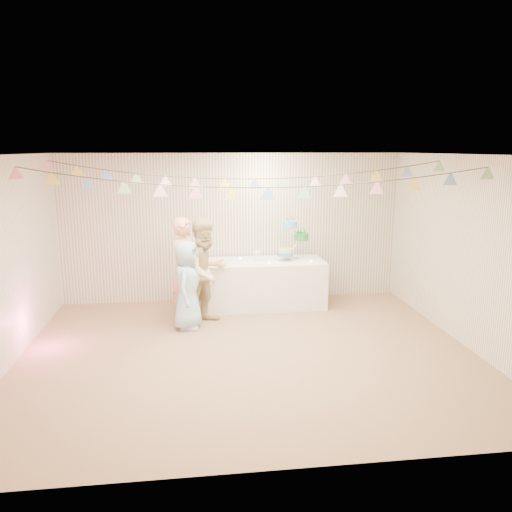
{
  "coord_description": "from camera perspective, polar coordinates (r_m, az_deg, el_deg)",
  "views": [
    {
      "loc": [
        -0.69,
        -6.2,
        2.68
      ],
      "look_at": [
        0.2,
        0.8,
        1.15
      ],
      "focal_mm": 35.0,
      "sensor_mm": 36.0,
      "label": 1
    }
  ],
  "objects": [
    {
      "name": "tealight_4",
      "position": [
        8.48,
        6.3,
        -0.56
      ],
      "size": [
        0.04,
        0.04,
        0.03
      ],
      "primitive_type": "cylinder",
      "color": "#FFD88C",
      "rests_on": "table"
    },
    {
      "name": "tealight_3",
      "position": [
        8.77,
        2.71,
        -0.07
      ],
      "size": [
        0.04,
        0.04,
        0.03
      ],
      "primitive_type": "cylinder",
      "color": "#FFD88C",
      "rests_on": "table"
    },
    {
      "name": "left_wall",
      "position": [
        6.76,
        -27.05,
        -0.9
      ],
      "size": [
        5.0,
        5.0,
        0.0
      ],
      "primitive_type": "plane",
      "color": "silver",
      "rests_on": "ground"
    },
    {
      "name": "right_wall",
      "position": [
        7.35,
        23.07,
        0.42
      ],
      "size": [
        5.0,
        5.0,
        0.0
      ],
      "primitive_type": "plane",
      "color": "silver",
      "rests_on": "ground"
    },
    {
      "name": "back_wall",
      "position": [
        8.84,
        -2.68,
        3.23
      ],
      "size": [
        6.0,
        6.0,
        0.0
      ],
      "primitive_type": "plane",
      "color": "silver",
      "rests_on": "ground"
    },
    {
      "name": "tealight_2",
      "position": [
        8.3,
        1.53,
        -0.76
      ],
      "size": [
        0.04,
        0.04,
        0.03
      ],
      "primitive_type": "cylinder",
      "color": "#FFD88C",
      "rests_on": "table"
    },
    {
      "name": "cake_middle",
      "position": [
        8.71,
        5.28,
        1.76
      ],
      "size": [
        0.27,
        0.27,
        0.22
      ],
      "primitive_type": null,
      "color": "#1B7E2B",
      "rests_on": "cake_stand"
    },
    {
      "name": "floor",
      "position": [
        6.79,
        -0.84,
        -11.01
      ],
      "size": [
        6.0,
        6.0,
        0.0
      ],
      "primitive_type": "plane",
      "color": "#836246",
      "rests_on": "ground"
    },
    {
      "name": "person_adult_b",
      "position": [
        7.68,
        -5.72,
        -1.78
      ],
      "size": [
        1.02,
        1.0,
        1.66
      ],
      "primitive_type": "imported",
      "rotation": [
        0.0,
        0.0,
        0.69
      ],
      "color": "tan",
      "rests_on": "floor"
    },
    {
      "name": "platter",
      "position": [
        8.41,
        -3.5,
        -1.01
      ],
      "size": [
        0.34,
        0.34,
        0.02
      ],
      "primitive_type": "cylinder",
      "color": "white",
      "rests_on": "table"
    },
    {
      "name": "tealight_1",
      "position": [
        8.64,
        -1.83,
        -0.25
      ],
      "size": [
        0.04,
        0.04,
        0.03
      ],
      "primitive_type": "cylinder",
      "color": "#FFD88C",
      "rests_on": "table"
    },
    {
      "name": "ceiling",
      "position": [
        6.24,
        -0.92,
        11.5
      ],
      "size": [
        6.0,
        6.0,
        0.0
      ],
      "primitive_type": "plane",
      "color": "white",
      "rests_on": "ground"
    },
    {
      "name": "person_adult_a",
      "position": [
        7.94,
        -8.07,
        -1.48
      ],
      "size": [
        0.67,
        0.71,
        1.63
      ],
      "primitive_type": "imported",
      "rotation": [
        0.0,
        0.0,
        0.91
      ],
      "color": "#F7A781",
      "rests_on": "floor"
    },
    {
      "name": "posy",
      "position": [
        8.54,
        0.18,
        -0.24
      ],
      "size": [
        0.15,
        0.15,
        0.17
      ],
      "primitive_type": null,
      "color": "white",
      "rests_on": "table"
    },
    {
      "name": "bunting_front",
      "position": [
        6.05,
        -0.7,
        8.83
      ],
      "size": [
        5.6,
        0.9,
        0.36
      ],
      "primitive_type": null,
      "color": "#72A5E5",
      "rests_on": "ceiling"
    },
    {
      "name": "table",
      "position": [
        8.6,
        0.63,
        -3.14
      ],
      "size": [
        2.13,
        0.85,
        0.8
      ],
      "primitive_type": "cube",
      "color": "white",
      "rests_on": "floor"
    },
    {
      "name": "front_wall",
      "position": [
        4.01,
        3.13,
        -7.89
      ],
      "size": [
        6.0,
        6.0,
        0.0
      ],
      "primitive_type": "plane",
      "color": "silver",
      "rests_on": "ground"
    },
    {
      "name": "tealight_0",
      "position": [
        8.29,
        -4.71,
        -0.82
      ],
      "size": [
        0.04,
        0.04,
        0.03
      ],
      "primitive_type": "cylinder",
      "color": "#FFD88C",
      "rests_on": "table"
    },
    {
      "name": "cake_stand",
      "position": [
        8.58,
        4.24,
        1.56
      ],
      "size": [
        0.62,
        0.36,
        0.69
      ],
      "primitive_type": null,
      "color": "silver",
      "rests_on": "table"
    },
    {
      "name": "bunting_back",
      "position": [
        7.34,
        -1.87,
        9.65
      ],
      "size": [
        5.6,
        1.1,
        0.4
      ],
      "primitive_type": null,
      "color": "pink",
      "rests_on": "ceiling"
    },
    {
      "name": "cake_top_tier",
      "position": [
        8.5,
        3.91,
        3.37
      ],
      "size": [
        0.25,
        0.25,
        0.19
      ],
      "primitive_type": null,
      "color": "#46ABDE",
      "rests_on": "cake_stand"
    },
    {
      "name": "person_child",
      "position": [
        7.55,
        -7.85,
        -3.3
      ],
      "size": [
        0.58,
        0.74,
        1.35
      ],
      "primitive_type": "imported",
      "rotation": [
        0.0,
        0.0,
        1.32
      ],
      "color": "#9BC5DB",
      "rests_on": "floor"
    },
    {
      "name": "cake_bottom",
      "position": [
        8.55,
        3.3,
        -0.25
      ],
      "size": [
        0.31,
        0.31,
        0.15
      ],
      "primitive_type": null,
      "color": "teal",
      "rests_on": "cake_stand"
    }
  ]
}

